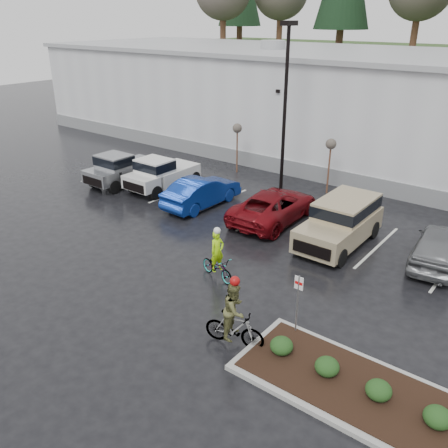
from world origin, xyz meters
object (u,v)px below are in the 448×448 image
Objects in this scene: lamppost at (286,91)px; pickup_white at (166,172)px; sapling_west at (237,131)px; car_grey at (439,246)px; fire_lane_sign at (298,298)px; pickup_silver at (126,167)px; cyclist_olive at (234,321)px; cyclist_hivis at (217,263)px; car_blue at (202,192)px; sapling_mid at (331,147)px; car_red at (274,206)px; suv_tan at (339,224)px.

pickup_white is (-5.49, -4.05, -4.71)m from lamppost.
car_grey is (13.99, -4.92, -1.93)m from sapling_west.
pickup_silver is at bearing 156.35° from fire_lane_sign.
car_grey is (2.19, 7.88, -0.61)m from fire_lane_sign.
cyclist_hivis is at bearing 31.04° from cyclist_olive.
car_blue is (6.12, -0.11, -0.18)m from pickup_silver.
car_red is (-0.30, -5.31, -1.95)m from sapling_mid.
fire_lane_sign is 11.91m from car_blue.
sapling_mid is 15.06m from cyclist_olive.
fire_lane_sign reaches higher than car_grey.
car_grey is (7.49, -4.92, -1.93)m from sapling_mid.
lamppost reaches higher than fire_lane_sign.
cyclist_olive is at bearing -74.39° from sapling_mid.
pickup_white is 1.11× the size of car_grey.
pickup_silver is at bearing -162.64° from pickup_white.
car_blue is at bearing -126.65° from sapling_mid.
pickup_silver is at bearing 0.20° from car_blue.
sapling_west is 14.96m from car_grey.
lamppost is 11.80m from car_grey.
fire_lane_sign reaches higher than cyclist_hivis.
car_grey is at bearing 13.41° from suv_tan.
sapling_west is 0.66× the size of car_blue.
sapling_west is 0.68× the size of car_grey.
sapling_west is at bearing 21.32° from cyclist_olive.
sapling_west is 1.00× the size of sapling_mid.
car_blue is at bearing -14.44° from pickup_white.
sapling_west reaches higher than car_red.
pickup_silver is 2.69m from pickup_white.
pickup_white is 1.07× the size of car_blue.
fire_lane_sign is at bearing -93.52° from cyclist_hivis.
cyclist_hivis is 4.16m from cyclist_olive.
car_grey is at bearing -31.04° from cyclist_hivis.
car_grey is (7.79, 0.38, 0.02)m from car_red.
cyclist_hivis is at bearing 99.86° from car_red.
pickup_white reaches higher than car_blue.
car_grey is (9.99, -3.92, -4.89)m from lamppost.
lamppost reaches higher than cyclist_hivis.
car_blue is at bearing -70.97° from sapling_west.
fire_lane_sign reaches higher than suv_tan.
pickup_white is 11.10m from cyclist_hivis.
lamppost is 3.76× the size of cyclist_olive.
car_blue and car_grey have the same top height.
car_red is (4.14, 0.66, -0.02)m from car_blue.
sapling_mid is at bearing 21.80° from lamppost.
pickup_silver is at bearing -124.73° from sapling_west.
car_grey is at bearing -19.39° from sapling_west.
pickup_silver is 1.02× the size of suv_tan.
suv_tan is (11.47, -0.83, 0.05)m from pickup_white.
sapling_west reaches higher than pickup_white.
fire_lane_sign is (5.30, -12.80, -1.32)m from sapling_mid.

